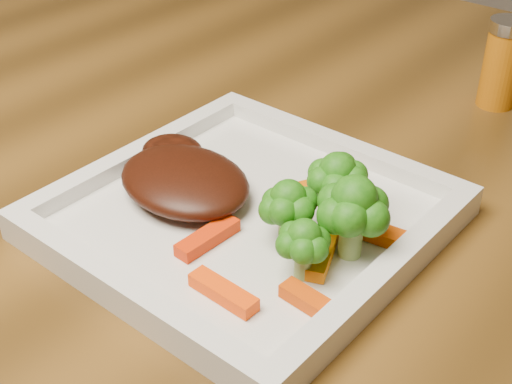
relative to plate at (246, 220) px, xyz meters
The scene contains 13 objects.
plate is the anchor object (origin of this frame).
steak 0.06m from the plate, 166.59° to the right, with size 0.12×0.09×0.03m, color #391208.
broccoli_0 0.08m from the plate, 36.77° to the left, with size 0.05×0.05×0.07m, color #106011, non-canonical shape.
broccoli_1 0.10m from the plate, ahead, with size 0.06×0.06×0.06m, color #387A14, non-canonical shape.
broccoli_2 0.09m from the plate, 21.84° to the right, with size 0.04×0.04×0.06m, color #327513, non-canonical shape.
broccoli_3 0.06m from the plate, ahead, with size 0.05×0.05×0.06m, color #216010, non-canonical shape.
carrot_0 0.10m from the plate, 58.38° to the right, with size 0.05×0.01×0.01m, color #FF4204.
carrot_1 0.12m from the plate, 27.32° to the right, with size 0.05×0.01×0.01m, color #CA3D03.
carrot_2 0.05m from the plate, 86.56° to the right, with size 0.06×0.01×0.01m, color red.
carrot_3 0.11m from the plate, 21.23° to the left, with size 0.06×0.02×0.01m, color #D54603.
carrot_4 0.07m from the plate, 66.13° to the left, with size 0.06×0.02×0.01m, color #D05603.
carrot_5 0.08m from the plate, ahead, with size 0.05×0.01×0.01m, color orange.
spice_shaker 0.34m from the plate, 79.65° to the left, with size 0.04×0.04×0.09m, color #B15E09.
Camera 1 is at (0.36, -0.46, 1.09)m, focal length 50.00 mm.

